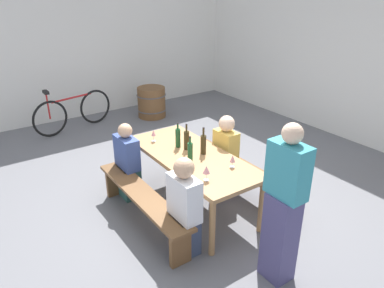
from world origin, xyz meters
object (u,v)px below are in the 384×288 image
object	(u,v)px
wine_bottle_3	(178,138)
parked_bicycle_0	(73,112)
tasting_table	(192,161)
bench_near	(142,200)
wine_bottle_2	(187,140)
wine_bottle_1	(203,144)
wine_glass_2	(233,159)
seated_guest_near_0	(128,164)
bench_far	(234,168)
wine_glass_0	(206,170)
wine_bottle_0	(190,152)
seated_guest_far_0	(225,157)
standing_host	(283,209)
seated_guest_near_1	(184,209)
wine_glass_1	(154,134)
wine_barrel	(152,102)

from	to	relation	value
wine_bottle_3	parked_bicycle_0	distance (m)	3.35
tasting_table	bench_near	distance (m)	0.79
wine_bottle_2	wine_bottle_1	bearing A→B (deg)	22.48
wine_glass_2	seated_guest_near_0	xyz separation A→B (m)	(-1.23, -0.78, -0.35)
bench_far	wine_glass_0	bearing A→B (deg)	-57.37
wine_bottle_0	parked_bicycle_0	world-z (taller)	wine_bottle_0
seated_guest_far_0	standing_host	size ratio (longest dim) A/B	0.69
bench_near	standing_host	bearing A→B (deg)	24.89
wine_bottle_0	parked_bicycle_0	xyz separation A→B (m)	(-3.74, -0.26, -0.51)
wine_glass_2	standing_host	size ratio (longest dim) A/B	0.09
tasting_table	seated_guest_near_1	xyz separation A→B (m)	(0.69, -0.57, -0.12)
standing_host	bench_near	bearing A→B (deg)	24.89
wine_bottle_3	seated_guest_near_0	bearing A→B (deg)	-124.59
tasting_table	wine_glass_1	bearing A→B (deg)	-164.24
wine_glass_0	seated_guest_far_0	distance (m)	1.07
wine_bottle_0	standing_host	bearing A→B (deg)	4.70
wine_glass_1	wine_barrel	size ratio (longest dim) A/B	0.24
tasting_table	wine_glass_0	size ratio (longest dim) A/B	11.07
bench_far	wine_glass_0	size ratio (longest dim) A/B	10.51
bench_far	wine_bottle_1	size ratio (longest dim) A/B	5.25
wine_glass_1	parked_bicycle_0	xyz separation A→B (m)	(-2.95, -0.20, -0.49)
seated_guest_near_1	wine_glass_1	bearing A→B (deg)	73.78
wine_bottle_3	seated_guest_far_0	size ratio (longest dim) A/B	0.29
wine_bottle_1	wine_bottle_3	xyz separation A→B (m)	(-0.35, -0.15, -0.00)
wine_glass_2	seated_guest_near_0	bearing A→B (deg)	-147.70
standing_host	seated_guest_far_0	bearing A→B (deg)	-20.78
tasting_table	parked_bicycle_0	bearing A→B (deg)	-173.89
wine_bottle_3	seated_guest_near_0	size ratio (longest dim) A/B	0.31
wine_bottle_3	bench_near	bearing A→B (deg)	-66.65
bench_near	wine_bottle_1	size ratio (longest dim) A/B	5.25
wine_bottle_3	wine_glass_2	xyz separation A→B (m)	(0.84, 0.21, -0.03)
seated_guest_near_0	standing_host	world-z (taller)	standing_host
wine_bottle_2	wine_barrel	world-z (taller)	wine_bottle_2
wine_bottle_2	seated_guest_near_1	world-z (taller)	seated_guest_near_1
wine_bottle_2	seated_guest_near_1	size ratio (longest dim) A/B	0.30
bench_near	wine_glass_2	xyz separation A→B (m)	(0.53, 0.93, 0.50)
tasting_table	wine_bottle_1	bearing A→B (deg)	71.27
wine_glass_0	wine_glass_2	distance (m)	0.44
wine_bottle_0	seated_guest_near_1	world-z (taller)	seated_guest_near_1
bench_far	wine_bottle_3	size ratio (longest dim) A/B	5.57
wine_bottle_3	seated_guest_near_1	distance (m)	1.19
tasting_table	wine_bottle_2	world-z (taller)	wine_bottle_2
parked_bicycle_0	wine_glass_1	bearing A→B (deg)	-98.80
wine_bottle_1	wine_glass_1	distance (m)	0.77
wine_bottle_1	wine_glass_1	xyz separation A→B (m)	(-0.70, -0.32, -0.02)
wine_bottle_1	wine_glass_1	bearing A→B (deg)	-155.15
bench_near	seated_guest_far_0	size ratio (longest dim) A/B	1.63
bench_near	wine_barrel	distance (m)	3.92
wine_bottle_1	wine_glass_0	bearing A→B (deg)	-33.40
wine_barrel	tasting_table	bearing A→B (deg)	-20.47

